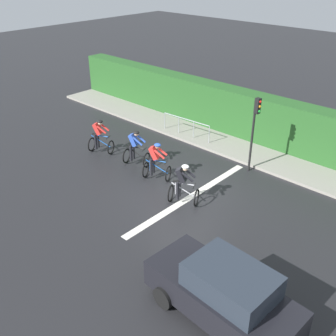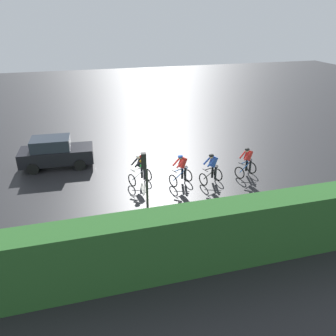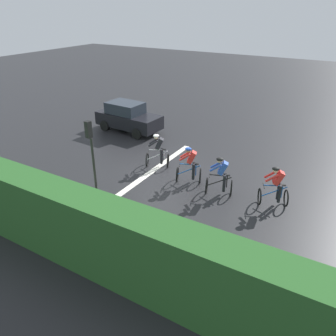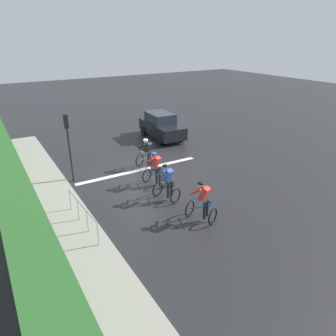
{
  "view_description": "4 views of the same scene",
  "coord_description": "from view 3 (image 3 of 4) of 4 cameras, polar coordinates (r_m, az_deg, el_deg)",
  "views": [
    {
      "loc": [
        -10.22,
        -8.62,
        8.46
      ],
      "look_at": [
        -0.11,
        0.73,
        0.94
      ],
      "focal_mm": 42.32,
      "sensor_mm": 36.0,
      "label": 1
    },
    {
      "loc": [
        15.09,
        -3.16,
        8.27
      ],
      "look_at": [
        0.5,
        0.82,
        1.18
      ],
      "focal_mm": 35.91,
      "sensor_mm": 36.0,
      "label": 2
    },
    {
      "loc": [
        12.05,
        7.56,
        7.25
      ],
      "look_at": [
        0.97,
        1.03,
        0.89
      ],
      "focal_mm": 36.06,
      "sensor_mm": 36.0,
      "label": 3
    },
    {
      "loc": [
        6.74,
        13.69,
        6.73
      ],
      "look_at": [
        -0.42,
        1.9,
        0.85
      ],
      "focal_mm": 33.48,
      "sensor_mm": 36.0,
      "label": 4
    }
  ],
  "objects": [
    {
      "name": "hedge_wall",
      "position": [
        10.0,
        -11.14,
        -11.52
      ],
      "size": [
        1.1,
        22.91,
        2.39
      ],
      "primitive_type": "cube",
      "color": "#265623",
      "rests_on": "ground"
    },
    {
      "name": "stone_wall_low",
      "position": [
        10.79,
        -9.61,
        -14.86
      ],
      "size": [
        0.44,
        22.91,
        0.42
      ],
      "primitive_type": "cube",
      "color": "gray",
      "rests_on": "ground"
    },
    {
      "name": "cyclist_mid",
      "position": [
        14.8,
        3.72,
        0.38
      ],
      "size": [
        1.05,
        1.26,
        1.66
      ],
      "color": "black",
      "rests_on": "ground"
    },
    {
      "name": "cyclist_lead",
      "position": [
        13.72,
        17.7,
        -3.11
      ],
      "size": [
        1.06,
        1.26,
        1.66
      ],
      "color": "black",
      "rests_on": "ground"
    },
    {
      "name": "cyclist_fourth",
      "position": [
        16.21,
        -1.66,
        2.83
      ],
      "size": [
        1.07,
        1.26,
        1.66
      ],
      "color": "black",
      "rests_on": "ground"
    },
    {
      "name": "pedestrian_railing_kerbside",
      "position": [
        10.93,
        2.45,
        -10.12
      ],
      "size": [
        0.2,
        2.91,
        1.03
      ],
      "color": "#999EA3",
      "rests_on": "ground"
    },
    {
      "name": "traffic_light_near_crossing",
      "position": [
        13.1,
        -12.84,
        3.05
      ],
      "size": [
        0.22,
        0.31,
        3.34
      ],
      "color": "black",
      "rests_on": "ground"
    },
    {
      "name": "road_marking_stop_line",
      "position": [
        16.14,
        -2.51,
        -0.4
      ],
      "size": [
        7.0,
        0.3,
        0.01
      ],
      "primitive_type": "cube",
      "color": "silver",
      "rests_on": "ground"
    },
    {
      "name": "cyclist_second",
      "position": [
        13.99,
        8.89,
        -1.51
      ],
      "size": [
        0.99,
        1.24,
        1.66
      ],
      "color": "black",
      "rests_on": "ground"
    },
    {
      "name": "ground_plane",
      "position": [
        15.97,
        -1.41,
        -0.71
      ],
      "size": [
        80.0,
        80.0,
        0.0
      ],
      "primitive_type": "plane",
      "color": "black"
    },
    {
      "name": "car_black",
      "position": [
        21.13,
        -6.77,
        8.55
      ],
      "size": [
        2.06,
        4.19,
        1.76
      ],
      "color": "black",
      "rests_on": "ground"
    },
    {
      "name": "sidewalk_kerb",
      "position": [
        11.41,
        -6.63,
        -12.96
      ],
      "size": [
        2.8,
        22.91,
        0.12
      ],
      "primitive_type": "cube",
      "color": "gray",
      "rests_on": "ground"
    }
  ]
}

